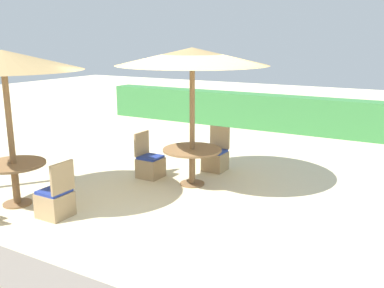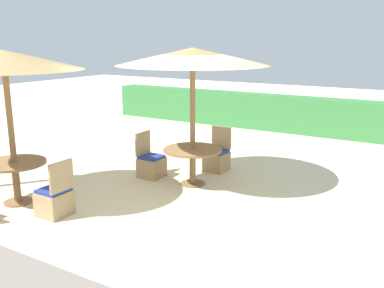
% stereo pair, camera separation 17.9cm
% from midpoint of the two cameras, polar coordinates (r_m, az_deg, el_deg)
% --- Properties ---
extents(ground_plane, '(40.00, 40.00, 0.00)m').
position_cam_midpoint_polar(ground_plane, '(7.61, -1.68, -7.53)').
color(ground_plane, beige).
extents(hedge_row, '(13.00, 0.70, 1.09)m').
position_cam_midpoint_polar(hedge_row, '(13.38, 14.00, 3.83)').
color(hedge_row, '#387A3D').
rests_on(hedge_row, ground_plane).
extents(stone_border, '(10.00, 0.56, 0.36)m').
position_cam_midpoint_polar(stone_border, '(5.32, -22.56, -16.47)').
color(stone_border, slate).
rests_on(stone_border, ground_plane).
extents(parasol_center, '(2.84, 2.84, 2.62)m').
position_cam_midpoint_polar(parasol_center, '(7.95, 0.75, 11.53)').
color(parasol_center, olive).
rests_on(parasol_center, ground_plane).
extents(round_table_center, '(1.13, 1.13, 0.72)m').
position_cam_midpoint_polar(round_table_center, '(8.24, 0.71, -1.60)').
color(round_table_center, olive).
rests_on(round_table_center, ground_plane).
extents(patio_chair_center_west, '(0.46, 0.46, 0.93)m').
position_cam_midpoint_polar(patio_chair_center_west, '(8.83, -4.93, -2.73)').
color(patio_chair_center_west, tan).
rests_on(patio_chair_center_west, ground_plane).
extents(patio_chair_center_north, '(0.46, 0.46, 0.93)m').
position_cam_midpoint_polar(patio_chair_center_north, '(9.25, 3.90, -1.94)').
color(patio_chair_center_north, tan).
rests_on(patio_chair_center_north, ground_plane).
extents(parasol_front_left, '(2.54, 2.54, 2.60)m').
position_cam_midpoint_polar(parasol_front_left, '(7.58, -23.18, 10.17)').
color(parasol_front_left, olive).
rests_on(parasol_front_left, ground_plane).
extents(round_table_front_left, '(1.05, 1.05, 0.74)m').
position_cam_midpoint_polar(round_table_front_left, '(7.88, -21.91, -3.35)').
color(round_table_front_left, olive).
rests_on(round_table_front_left, ground_plane).
extents(patio_chair_front_left_east, '(0.46, 0.46, 0.93)m').
position_cam_midpoint_polar(patio_chair_front_left_east, '(7.22, -17.14, -7.14)').
color(patio_chair_front_left_east, tan).
rests_on(patio_chair_front_left_east, ground_plane).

